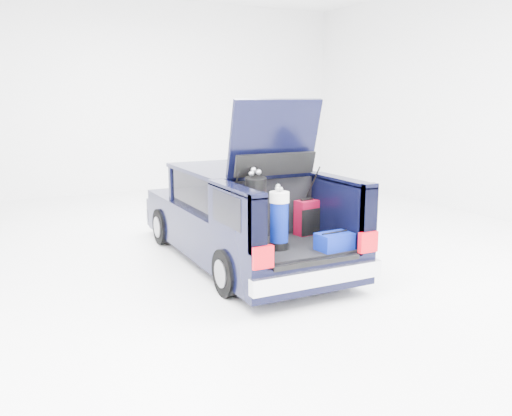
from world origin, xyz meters
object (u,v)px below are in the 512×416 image
black_golf_bag (255,210)px  blue_golf_bag (279,220)px  red_suitcase (307,218)px  blue_duffel (334,241)px  car (239,216)px

black_golf_bag → blue_golf_bag: size_ratio=1.20×
red_suitcase → blue_golf_bag: size_ratio=0.62×
blue_duffel → car: bearing=97.3°
car → blue_duffel: 2.05m
car → red_suitcase: bearing=-67.3°
black_golf_bag → blue_golf_bag: (0.16, -0.36, -0.07)m
red_suitcase → black_golf_bag: black_golf_bag is taller
red_suitcase → blue_duffel: red_suitcase is taller
car → red_suitcase: car is taller
red_suitcase → blue_golf_bag: blue_golf_bag is taller
car → blue_golf_bag: car is taller
blue_duffel → black_golf_bag: bearing=133.8°
car → black_golf_bag: 1.41m
red_suitcase → blue_duffel: size_ratio=1.10×
blue_golf_bag → red_suitcase: bearing=38.6°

